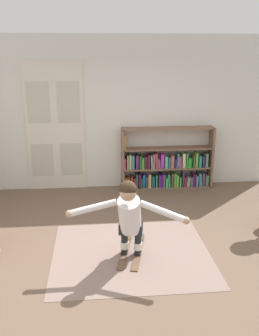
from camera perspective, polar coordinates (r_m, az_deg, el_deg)
ground_plane at (r=5.17m, az=0.74°, el=-12.57°), size 7.20×7.20×0.00m
back_wall at (r=7.15m, az=-1.51°, el=8.37°), size 6.00×0.10×2.90m
double_door at (r=7.15m, az=-11.42°, el=6.24°), size 1.22×0.05×2.45m
rug at (r=5.08m, az=0.27°, el=-13.05°), size 2.09×1.83×0.01m
bookshelf at (r=7.29m, az=5.63°, el=0.34°), size 1.79×0.30×1.20m
skis_pair at (r=5.10m, az=0.32°, el=-12.69°), size 0.46×0.91×0.07m
person_skier at (r=4.62m, az=0.00°, el=-7.10°), size 1.45×0.76×1.07m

